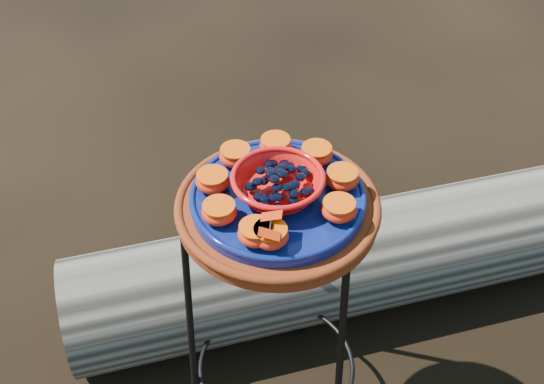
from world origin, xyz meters
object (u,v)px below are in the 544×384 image
(cobalt_plate, at_px, (278,199))
(terracotta_saucer, at_px, (278,209))
(plant_stand, at_px, (277,318))
(driftwood_log, at_px, (368,256))
(red_bowl, at_px, (278,185))

(cobalt_plate, bearing_deg, terracotta_saucer, 0.00)
(terracotta_saucer, bearing_deg, cobalt_plate, 0.00)
(plant_stand, distance_m, terracotta_saucer, 0.37)
(cobalt_plate, bearing_deg, plant_stand, 0.00)
(plant_stand, distance_m, driftwood_log, 0.50)
(plant_stand, distance_m, cobalt_plate, 0.39)
(plant_stand, bearing_deg, red_bowl, 0.00)
(red_bowl, relative_size, driftwood_log, 0.10)
(plant_stand, bearing_deg, cobalt_plate, 0.00)
(red_bowl, distance_m, driftwood_log, 0.77)
(plant_stand, relative_size, red_bowl, 3.98)
(plant_stand, xyz_separation_m, cobalt_plate, (0.00, 0.00, 0.39))
(plant_stand, bearing_deg, terracotta_saucer, 0.00)
(cobalt_plate, xyz_separation_m, red_bowl, (0.00, 0.00, 0.04))
(plant_stand, bearing_deg, driftwood_log, 71.36)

